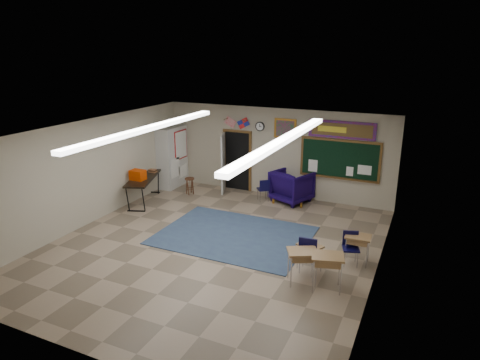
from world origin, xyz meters
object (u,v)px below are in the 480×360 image
at_px(wingback_armchair, 292,186).
at_px(student_desk_front_right, 357,248).
at_px(folding_table, 144,188).
at_px(wooden_stool, 190,186).
at_px(student_desk_front_left, 309,256).

distance_m(wingback_armchair, student_desk_front_right, 4.41).
xyz_separation_m(folding_table, wooden_stool, (0.97, 1.31, -0.16)).
distance_m(student_desk_front_left, wooden_stool, 6.30).
bearing_deg(wingback_armchair, wooden_stool, 34.51).
height_order(wingback_armchair, student_desk_front_left, wingback_armchair).
xyz_separation_m(student_desk_front_right, folding_table, (-7.16, 1.35, 0.07)).
height_order(wingback_armchair, student_desk_front_right, wingback_armchair).
bearing_deg(student_desk_front_left, folding_table, -172.90).
relative_size(wingback_armchair, student_desk_front_right, 1.64).
height_order(student_desk_front_left, folding_table, folding_table).
bearing_deg(student_desk_front_right, student_desk_front_left, -141.51).
relative_size(student_desk_front_left, wooden_stool, 1.12).
distance_m(wingback_armchair, student_desk_front_left, 4.62).
bearing_deg(student_desk_front_right, wooden_stool, 154.65).
bearing_deg(student_desk_front_left, wooden_stool, 172.78).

